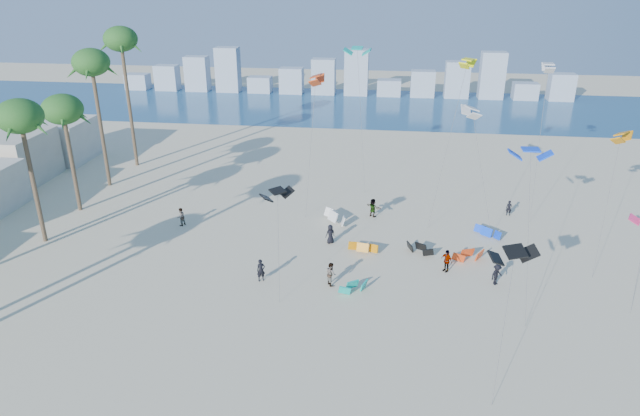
# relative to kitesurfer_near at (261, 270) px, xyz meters

# --- Properties ---
(ground) EXTENTS (220.00, 220.00, 0.00)m
(ground) POSITION_rel_kitesurfer_near_xyz_m (1.03, -11.64, -0.90)
(ground) COLOR beige
(ground) RESTS_ON ground
(ocean) EXTENTS (220.00, 220.00, 0.00)m
(ocean) POSITION_rel_kitesurfer_near_xyz_m (1.03, 60.36, -0.90)
(ocean) COLOR navy
(ocean) RESTS_ON ground
(kitesurfer_near) EXTENTS (0.78, 0.68, 1.80)m
(kitesurfer_near) POSITION_rel_kitesurfer_near_xyz_m (0.00, 0.00, 0.00)
(kitesurfer_near) COLOR black
(kitesurfer_near) RESTS_ON ground
(kitesurfer_mid) EXTENTS (1.04, 1.12, 1.85)m
(kitesurfer_mid) POSITION_rel_kitesurfer_near_xyz_m (5.41, 0.13, 0.02)
(kitesurfer_mid) COLOR gray
(kitesurfer_mid) RESTS_ON ground
(kitesurfers_far) EXTENTS (31.75, 14.48, 1.89)m
(kitesurfers_far) POSITION_rel_kitesurfer_near_xyz_m (8.28, 8.00, -0.01)
(kitesurfers_far) COLOR black
(kitesurfers_far) RESTS_ON ground
(grounded_kites) EXTENTS (16.92, 14.77, 1.04)m
(grounded_kites) POSITION_rel_kitesurfer_near_xyz_m (10.50, 7.21, -0.45)
(grounded_kites) COLOR #0DA496
(grounded_kites) RESTS_ON ground
(flying_kites) EXTENTS (29.11, 36.78, 15.61)m
(flying_kites) POSITION_rel_kitesurfer_near_xyz_m (14.37, 9.73, 10.44)
(flying_kites) COLOR black
(flying_kites) RESTS_ON ground
(palm_row) EXTENTS (9.29, 44.80, 16.40)m
(palm_row) POSITION_rel_kitesurfer_near_xyz_m (-21.06, 4.57, 10.74)
(palm_row) COLOR brown
(palm_row) RESTS_ON ground
(distant_skyline) EXTENTS (85.00, 3.00, 8.40)m
(distant_skyline) POSITION_rel_kitesurfer_near_xyz_m (-0.16, 70.36, 2.19)
(distant_skyline) COLOR #9EADBF
(distant_skyline) RESTS_ON ground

